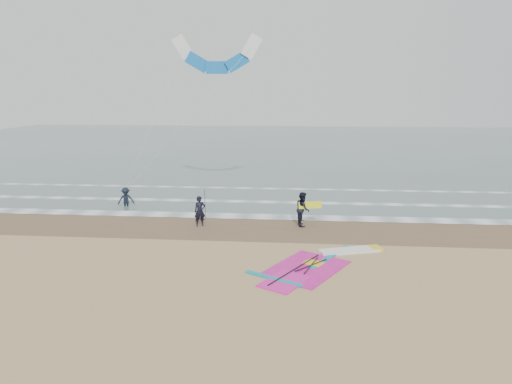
# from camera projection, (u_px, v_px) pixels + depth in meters

# --- Properties ---
(ground) EXTENTS (120.00, 120.00, 0.00)m
(ground) POSITION_uv_depth(u_px,v_px,m) (248.00, 269.00, 19.01)
(ground) COLOR tan
(ground) RESTS_ON ground
(sea_water) EXTENTS (120.00, 80.00, 0.02)m
(sea_water) POSITION_uv_depth(u_px,v_px,m) (283.00, 145.00, 65.76)
(sea_water) COLOR #47605E
(sea_water) RESTS_ON ground
(wet_sand_band) EXTENTS (120.00, 5.00, 0.01)m
(wet_sand_band) POSITION_uv_depth(u_px,v_px,m) (260.00, 228.00, 24.85)
(wet_sand_band) COLOR brown
(wet_sand_band) RESTS_ON ground
(foam_waterline) EXTENTS (120.00, 9.15, 0.02)m
(foam_waterline) POSITION_uv_depth(u_px,v_px,m) (265.00, 207.00, 29.17)
(foam_waterline) COLOR white
(foam_waterline) RESTS_ON ground
(windsurf_rig) EXTENTS (6.10, 5.78, 0.15)m
(windsurf_rig) POSITION_uv_depth(u_px,v_px,m) (320.00, 263.00, 19.49)
(windsurf_rig) COLOR white
(windsurf_rig) RESTS_ON ground
(person_standing) EXTENTS (0.72, 0.61, 1.69)m
(person_standing) POSITION_uv_depth(u_px,v_px,m) (200.00, 211.00, 24.99)
(person_standing) COLOR black
(person_standing) RESTS_ON ground
(person_walking) EXTENTS (0.81, 0.99, 1.89)m
(person_walking) POSITION_uv_depth(u_px,v_px,m) (303.00, 209.00, 25.08)
(person_walking) COLOR black
(person_walking) RESTS_ON ground
(person_wading) EXTENTS (1.19, 0.95, 1.62)m
(person_wading) POSITION_uv_depth(u_px,v_px,m) (126.00, 194.00, 29.34)
(person_wading) COLOR black
(person_wading) RESTS_ON ground
(held_pole) EXTENTS (0.17, 0.86, 1.82)m
(held_pole) POSITION_uv_depth(u_px,v_px,m) (205.00, 204.00, 24.88)
(held_pole) COLOR black
(held_pole) RESTS_ON ground
(carried_kiteboard) EXTENTS (1.30, 0.51, 0.39)m
(carried_kiteboard) POSITION_uv_depth(u_px,v_px,m) (310.00, 205.00, 24.90)
(carried_kiteboard) COLOR yellow
(carried_kiteboard) RESTS_ON ground
(surf_kite) EXTENTS (8.50, 4.77, 10.18)m
(surf_kite) POSITION_uv_depth(u_px,v_px,m) (217.00, 58.00, 31.49)
(surf_kite) COLOR white
(surf_kite) RESTS_ON ground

